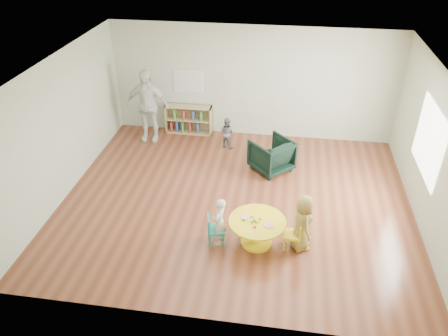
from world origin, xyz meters
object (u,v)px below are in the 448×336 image
(kid_chair_left, at_px, (214,229))
(child_right, at_px, (302,223))
(activity_table, at_px, (257,228))
(toddler, at_px, (227,133))
(kid_chair_right, at_px, (295,234))
(child_left, at_px, (220,222))
(bookshelf, at_px, (189,119))
(armchair, at_px, (272,155))
(adult_caretaker, at_px, (147,106))

(kid_chair_left, relative_size, child_right, 0.52)
(activity_table, xyz_separation_m, toddler, (-1.04, 3.44, 0.04))
(kid_chair_right, height_order, child_right, child_right)
(child_right, bearing_deg, child_left, 76.70)
(activity_table, distance_m, child_right, 0.79)
(bookshelf, distance_m, armchair, 2.73)
(bookshelf, relative_size, child_left, 1.29)
(adult_caretaker, bearing_deg, bookshelf, 30.30)
(bookshelf, bearing_deg, kid_chair_left, -71.66)
(activity_table, relative_size, bookshelf, 0.84)
(kid_chair_left, bearing_deg, child_right, 80.97)
(toddler, relative_size, adult_caretaker, 0.42)
(armchair, bearing_deg, child_right, 60.61)
(kid_chair_left, xyz_separation_m, child_left, (0.10, 0.01, 0.16))
(bookshelf, height_order, child_left, child_left)
(kid_chair_left, distance_m, adult_caretaker, 4.34)
(child_right, bearing_deg, kid_chair_right, 89.66)
(armchair, bearing_deg, bookshelf, -78.72)
(child_left, distance_m, adult_caretaker, 4.36)
(bookshelf, distance_m, adult_caretaker, 1.19)
(bookshelf, bearing_deg, toddler, -30.34)
(activity_table, xyz_separation_m, armchair, (0.10, 2.54, 0.02))
(child_left, bearing_deg, child_right, 108.47)
(adult_caretaker, bearing_deg, kid_chair_left, -58.60)
(kid_chair_right, bearing_deg, toddler, 29.92)
(kid_chair_right, distance_m, child_right, 0.26)
(bookshelf, bearing_deg, kid_chair_right, -55.67)
(kid_chair_left, xyz_separation_m, bookshelf, (-1.38, 4.18, 0.06))
(adult_caretaker, bearing_deg, activity_table, -50.14)
(kid_chair_right, relative_size, child_right, 0.52)
(activity_table, bearing_deg, kid_chair_right, -1.43)
(kid_chair_right, distance_m, armchair, 2.61)
(adult_caretaker, bearing_deg, child_left, -57.38)
(child_right, bearing_deg, activity_table, 74.00)
(armchair, distance_m, toddler, 1.46)
(kid_chair_right, relative_size, bookshelf, 0.47)
(kid_chair_right, distance_m, child_left, 1.33)
(kid_chair_left, height_order, armchair, armchair)
(kid_chair_right, height_order, adult_caretaker, adult_caretaker)
(kid_chair_left, bearing_deg, bookshelf, -174.66)
(bookshelf, distance_m, child_right, 5.00)
(kid_chair_right, relative_size, toddler, 0.72)
(kid_chair_right, height_order, bookshelf, bookshelf)
(toddler, bearing_deg, adult_caretaker, 20.53)
(armchair, bearing_deg, toddler, -82.49)
(armchair, xyz_separation_m, adult_caretaker, (-3.14, 1.01, 0.55))
(activity_table, xyz_separation_m, bookshelf, (-2.14, 4.09, 0.02))
(bookshelf, bearing_deg, armchair, -34.63)
(kid_chair_right, relative_size, child_left, 0.60)
(child_left, height_order, toddler, child_left)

